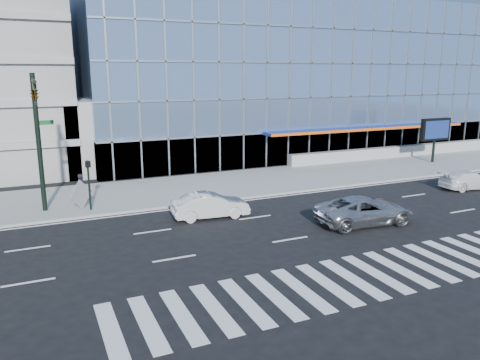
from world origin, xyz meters
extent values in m
plane|color=black|center=(0.00, 0.00, 0.00)|extent=(160.00, 160.00, 0.00)
cube|color=gray|center=(0.00, 8.00, 0.07)|extent=(120.00, 8.00, 0.15)
cube|color=#7596C4|center=(14.00, 26.00, 7.50)|extent=(42.00, 26.00, 15.00)
cube|color=gray|center=(-6.00, 18.00, 3.00)|extent=(6.00, 8.00, 6.00)
cube|color=gray|center=(24.00, 11.60, 0.65)|extent=(30.00, 0.80, 1.00)
cylinder|color=black|center=(-11.00, 6.00, 4.15)|extent=(0.28, 0.28, 8.00)
cylinder|color=black|center=(-11.00, 3.20, 7.75)|extent=(0.18, 5.60, 0.18)
imported|color=black|center=(-11.00, 1.80, 7.15)|extent=(0.18, 0.22, 1.10)
imported|color=black|center=(-11.00, 4.00, 7.15)|extent=(0.48, 2.24, 0.90)
cube|color=#0C591E|center=(-10.55, 6.00, 5.35)|extent=(0.90, 0.05, 0.25)
cylinder|color=black|center=(-8.50, 5.00, 1.65)|extent=(0.12, 0.12, 3.00)
cube|color=black|center=(-8.50, 4.85, 2.95)|extent=(0.30, 0.25, 0.35)
cylinder|color=black|center=(22.00, 8.00, 1.15)|extent=(0.24, 0.24, 2.00)
cube|color=black|center=(22.00, 8.00, 3.15)|extent=(3.20, 0.40, 2.00)
cube|color=#0C193F|center=(22.00, 7.78, 3.15)|extent=(2.80, 0.02, 1.60)
imported|color=#B0B0B5|center=(4.99, -3.50, 0.77)|extent=(5.70, 2.98, 1.53)
imported|color=white|center=(16.99, -0.15, 0.64)|extent=(4.60, 2.29, 1.28)
imported|color=silver|center=(-2.35, 1.05, 0.72)|extent=(4.52, 1.93, 1.45)
imported|color=black|center=(-8.74, 6.95, 1.06)|extent=(0.67, 0.78, 1.82)
cube|color=#A6A6A6|center=(-8.98, 5.28, 1.07)|extent=(1.42, 1.26, 1.84)
camera|label=1|loc=(-11.38, -23.15, 8.16)|focal=35.00mm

